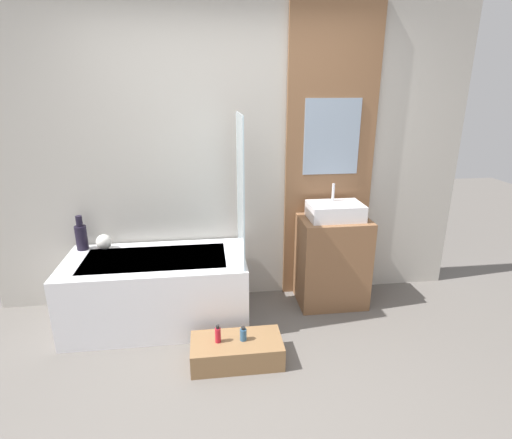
{
  "coord_description": "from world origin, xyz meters",
  "views": [
    {
      "loc": [
        -0.23,
        -1.88,
        1.89
      ],
      "look_at": [
        0.1,
        0.7,
        1.03
      ],
      "focal_mm": 28.0,
      "sensor_mm": 36.0,
      "label": 1
    }
  ],
  "objects_px": {
    "vase_round_light": "(104,242)",
    "bottle_soap_primary": "(218,335)",
    "bathtub": "(158,290)",
    "wooden_step_bench": "(237,351)",
    "sink": "(335,211)",
    "bottle_soap_secondary": "(243,334)",
    "vase_tall_dark": "(81,236)"
  },
  "relations": [
    {
      "from": "vase_round_light",
      "to": "bottle_soap_primary",
      "type": "relative_size",
      "value": 0.97
    },
    {
      "from": "bathtub",
      "to": "wooden_step_bench",
      "type": "distance_m",
      "value": 0.89
    },
    {
      "from": "sink",
      "to": "bathtub",
      "type": "bearing_deg",
      "value": -175.2
    },
    {
      "from": "vase_round_light",
      "to": "bottle_soap_secondary",
      "type": "xyz_separation_m",
      "value": [
        1.1,
        -0.87,
        -0.42
      ]
    },
    {
      "from": "bathtub",
      "to": "wooden_step_bench",
      "type": "relative_size",
      "value": 2.22
    },
    {
      "from": "sink",
      "to": "vase_round_light",
      "type": "height_order",
      "value": "sink"
    },
    {
      "from": "bottle_soap_primary",
      "to": "bottle_soap_secondary",
      "type": "distance_m",
      "value": 0.18
    },
    {
      "from": "bathtub",
      "to": "wooden_step_bench",
      "type": "bearing_deg",
      "value": -45.52
    },
    {
      "from": "bathtub",
      "to": "bottle_soap_primary",
      "type": "bearing_deg",
      "value": -52.39
    },
    {
      "from": "wooden_step_bench",
      "to": "sink",
      "type": "xyz_separation_m",
      "value": [
        0.93,
        0.75,
        0.79
      ]
    },
    {
      "from": "sink",
      "to": "bottle_soap_primary",
      "type": "distance_m",
      "value": 1.44
    },
    {
      "from": "bottle_soap_primary",
      "to": "vase_tall_dark",
      "type": "bearing_deg",
      "value": 141.3
    },
    {
      "from": "wooden_step_bench",
      "to": "bottle_soap_secondary",
      "type": "bearing_deg",
      "value": 0.0
    },
    {
      "from": "bathtub",
      "to": "vase_round_light",
      "type": "relative_size",
      "value": 11.21
    },
    {
      "from": "wooden_step_bench",
      "to": "bottle_soap_secondary",
      "type": "xyz_separation_m",
      "value": [
        0.05,
        0.0,
        0.13
      ]
    },
    {
      "from": "bathtub",
      "to": "bottle_soap_primary",
      "type": "height_order",
      "value": "bathtub"
    },
    {
      "from": "bathtub",
      "to": "sink",
      "type": "distance_m",
      "value": 1.64
    },
    {
      "from": "bathtub",
      "to": "vase_round_light",
      "type": "height_order",
      "value": "vase_round_light"
    },
    {
      "from": "vase_tall_dark",
      "to": "bottle_soap_primary",
      "type": "distance_m",
      "value": 1.49
    },
    {
      "from": "sink",
      "to": "vase_tall_dark",
      "type": "relative_size",
      "value": 1.54
    },
    {
      "from": "bottle_soap_secondary",
      "to": "wooden_step_bench",
      "type": "bearing_deg",
      "value": 180.0
    },
    {
      "from": "bottle_soap_primary",
      "to": "wooden_step_bench",
      "type": "bearing_deg",
      "value": 0.0
    },
    {
      "from": "sink",
      "to": "vase_tall_dark",
      "type": "distance_m",
      "value": 2.17
    },
    {
      "from": "wooden_step_bench",
      "to": "bottle_soap_primary",
      "type": "relative_size",
      "value": 4.88
    },
    {
      "from": "wooden_step_bench",
      "to": "vase_round_light",
      "type": "distance_m",
      "value": 1.47
    },
    {
      "from": "vase_round_light",
      "to": "sink",
      "type": "bearing_deg",
      "value": -3.5
    },
    {
      "from": "sink",
      "to": "vase_round_light",
      "type": "bearing_deg",
      "value": 176.5
    },
    {
      "from": "sink",
      "to": "bottle_soap_secondary",
      "type": "bearing_deg",
      "value": -139.6
    },
    {
      "from": "bathtub",
      "to": "bottle_soap_secondary",
      "type": "relative_size",
      "value": 13.62
    },
    {
      "from": "bottle_soap_secondary",
      "to": "sink",
      "type": "bearing_deg",
      "value": 40.4
    },
    {
      "from": "vase_tall_dark",
      "to": "vase_round_light",
      "type": "distance_m",
      "value": 0.19
    },
    {
      "from": "wooden_step_bench",
      "to": "bottle_soap_secondary",
      "type": "distance_m",
      "value": 0.14
    }
  ]
}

